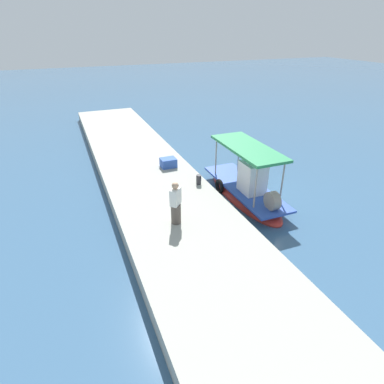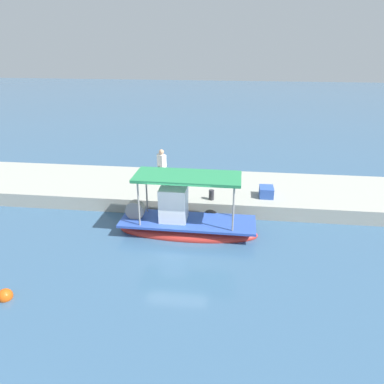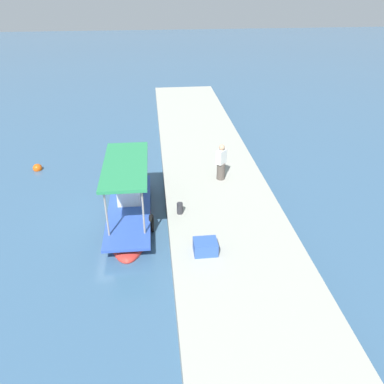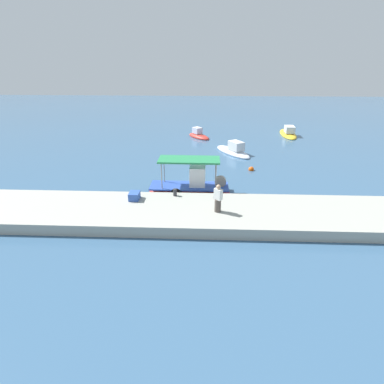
# 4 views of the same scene
# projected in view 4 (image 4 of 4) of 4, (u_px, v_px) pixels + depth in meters

# --- Properties ---
(ground_plane) EXTENTS (120.00, 120.00, 0.00)m
(ground_plane) POSITION_uv_depth(u_px,v_px,m) (193.00, 190.00, 22.29)
(ground_plane) COLOR #385C7E
(dock_quay) EXTENTS (36.00, 4.62, 0.67)m
(dock_quay) POSITION_uv_depth(u_px,v_px,m) (191.00, 213.00, 18.27)
(dock_quay) COLOR #A4A59A
(dock_quay) RESTS_ON ground_plane
(main_fishing_boat) EXTENTS (5.85, 1.86, 2.90)m
(main_fishing_boat) POSITION_uv_depth(u_px,v_px,m) (191.00, 187.00, 21.73)
(main_fishing_boat) COLOR red
(main_fishing_boat) RESTS_ON ground_plane
(fisherman_near_bollard) EXTENTS (0.53, 0.53, 1.70)m
(fisherman_near_bollard) POSITION_uv_depth(u_px,v_px,m) (218.00, 200.00, 17.49)
(fisherman_near_bollard) COLOR #524943
(fisherman_near_bollard) RESTS_ON dock_quay
(mooring_bollard) EXTENTS (0.24, 0.24, 0.46)m
(mooring_bollard) POSITION_uv_depth(u_px,v_px,m) (175.00, 192.00, 19.74)
(mooring_bollard) COLOR #2D2D33
(mooring_bollard) RESTS_ON dock_quay
(cargo_crate) EXTENTS (0.64, 0.80, 0.48)m
(cargo_crate) POSITION_uv_depth(u_px,v_px,m) (134.00, 196.00, 19.23)
(cargo_crate) COLOR #3056B0
(cargo_crate) RESTS_ON dock_quay
(marker_buoy) EXTENTS (0.47, 0.47, 0.47)m
(marker_buoy) POSITION_uv_depth(u_px,v_px,m) (251.00, 169.00, 26.21)
(marker_buoy) COLOR #E25411
(marker_buoy) RESTS_ON ground_plane
(moored_boat_near) EXTENTS (2.04, 5.56, 1.48)m
(moored_boat_near) POSITION_uv_depth(u_px,v_px,m) (288.00, 133.00, 38.04)
(moored_boat_near) COLOR yellow
(moored_boat_near) RESTS_ON ground_plane
(moored_boat_mid) EXTENTS (4.12, 5.22, 1.56)m
(moored_boat_mid) POSITION_uv_depth(u_px,v_px,m) (233.00, 151.00, 30.86)
(moored_boat_mid) COLOR silver
(moored_boat_mid) RESTS_ON ground_plane
(moored_boat_far) EXTENTS (3.30, 3.68, 1.42)m
(moored_boat_far) POSITION_uv_depth(u_px,v_px,m) (199.00, 136.00, 36.96)
(moored_boat_far) COLOR red
(moored_boat_far) RESTS_ON ground_plane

